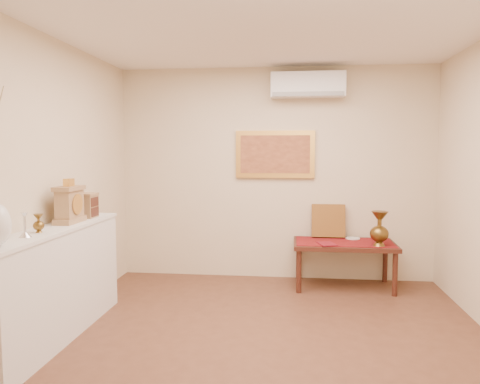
# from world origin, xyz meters

# --- Properties ---
(floor) EXTENTS (4.50, 4.50, 0.00)m
(floor) POSITION_xyz_m (0.00, 0.00, 0.00)
(floor) COLOR brown
(floor) RESTS_ON ground
(ceiling) EXTENTS (4.50, 4.50, 0.00)m
(ceiling) POSITION_xyz_m (0.00, 0.00, 2.70)
(ceiling) COLOR white
(ceiling) RESTS_ON ground
(wall_back) EXTENTS (4.00, 0.02, 2.70)m
(wall_back) POSITION_xyz_m (0.00, 2.25, 1.35)
(wall_back) COLOR beige
(wall_back) RESTS_ON ground
(wall_front) EXTENTS (4.00, 0.02, 2.70)m
(wall_front) POSITION_xyz_m (0.00, -2.25, 1.35)
(wall_front) COLOR beige
(wall_front) RESTS_ON ground
(wall_left) EXTENTS (0.02, 4.50, 2.70)m
(wall_left) POSITION_xyz_m (-2.00, 0.00, 1.35)
(wall_left) COLOR beige
(wall_left) RESTS_ON ground
(candlestick) EXTENTS (0.09, 0.09, 0.19)m
(candlestick) POSITION_xyz_m (-1.81, -0.43, 1.08)
(candlestick) COLOR silver
(candlestick) RESTS_ON display_ledge
(brass_urn_small) EXTENTS (0.09, 0.09, 0.20)m
(brass_urn_small) POSITION_xyz_m (-1.81, -0.22, 1.08)
(brass_urn_small) COLOR brown
(brass_urn_small) RESTS_ON display_ledge
(table_cloth) EXTENTS (1.14, 0.59, 0.01)m
(table_cloth) POSITION_xyz_m (0.85, 1.88, 0.55)
(table_cloth) COLOR maroon
(table_cloth) RESTS_ON low_table
(brass_urn_tall) EXTENTS (0.21, 0.21, 0.48)m
(brass_urn_tall) POSITION_xyz_m (1.22, 1.68, 0.80)
(brass_urn_tall) COLOR brown
(brass_urn_tall) RESTS_ON table_cloth
(plate) EXTENTS (0.18, 0.18, 0.01)m
(plate) POSITION_xyz_m (0.97, 2.07, 0.56)
(plate) COLOR silver
(plate) RESTS_ON table_cloth
(menu) EXTENTS (0.24, 0.29, 0.01)m
(menu) POSITION_xyz_m (0.63, 1.69, 0.56)
(menu) COLOR maroon
(menu) RESTS_ON table_cloth
(cushion) EXTENTS (0.41, 0.18, 0.43)m
(cushion) POSITION_xyz_m (0.68, 2.16, 0.76)
(cushion) COLOR #5F2413
(cushion) RESTS_ON table_cloth
(display_ledge) EXTENTS (0.37, 2.02, 0.98)m
(display_ledge) POSITION_xyz_m (-1.82, 0.00, 0.49)
(display_ledge) COLOR silver
(display_ledge) RESTS_ON floor
(mantel_clock) EXTENTS (0.17, 0.36, 0.41)m
(mantel_clock) POSITION_xyz_m (-1.81, 0.30, 1.15)
(mantel_clock) COLOR #A37D53
(mantel_clock) RESTS_ON display_ledge
(wooden_chest) EXTENTS (0.16, 0.21, 0.24)m
(wooden_chest) POSITION_xyz_m (-1.79, 0.65, 1.10)
(wooden_chest) COLOR #A37D53
(wooden_chest) RESTS_ON display_ledge
(low_table) EXTENTS (1.20, 0.70, 0.55)m
(low_table) POSITION_xyz_m (0.85, 1.88, 0.48)
(low_table) COLOR #431D14
(low_table) RESTS_ON floor
(painting) EXTENTS (1.00, 0.06, 0.60)m
(painting) POSITION_xyz_m (0.00, 2.22, 1.60)
(painting) COLOR gold
(painting) RESTS_ON wall_back
(ac_unit) EXTENTS (0.90, 0.25, 0.30)m
(ac_unit) POSITION_xyz_m (0.40, 2.12, 2.45)
(ac_unit) COLOR silver
(ac_unit) RESTS_ON wall_back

